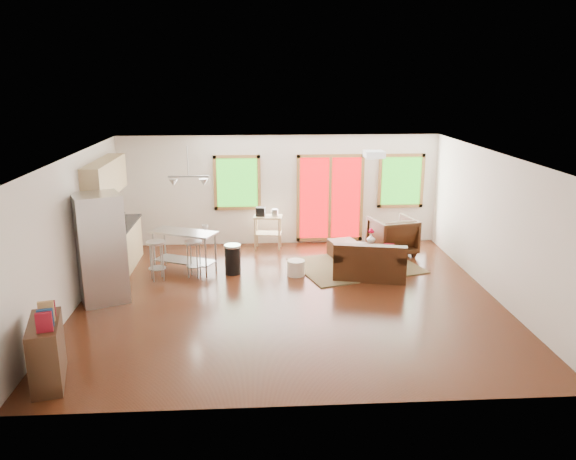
{
  "coord_description": "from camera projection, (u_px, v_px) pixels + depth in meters",
  "views": [
    {
      "loc": [
        -0.61,
        -9.55,
        3.91
      ],
      "look_at": [
        0.0,
        0.3,
        1.2
      ],
      "focal_mm": 35.0,
      "sensor_mm": 36.0,
      "label": 1
    }
  ],
  "objects": [
    {
      "name": "cabinets",
      "position": [
        114.0,
        228.0,
        11.45
      ],
      "size": [
        0.64,
        2.24,
        2.3
      ],
      "color": "tan",
      "rests_on": "floor"
    },
    {
      "name": "back_wall",
      "position": [
        280.0,
        190.0,
        13.3
      ],
      "size": [
        7.5,
        0.02,
        2.6
      ],
      "primitive_type": "cube",
      "color": "silver",
      "rests_on": "ground"
    },
    {
      "name": "bookshelf",
      "position": [
        47.0,
        351.0,
        7.32
      ],
      "size": [
        0.6,
        1.03,
        1.13
      ],
      "rotation": [
        0.0,
        0.0,
        0.25
      ],
      "color": "#331E11",
      "rests_on": "floor"
    },
    {
      "name": "window_left",
      "position": [
        237.0,
        183.0,
        13.14
      ],
      "size": [
        1.1,
        0.05,
        1.3
      ],
      "color": "#195D10",
      "rests_on": "back_wall"
    },
    {
      "name": "bar_stool_a",
      "position": [
        156.0,
        251.0,
        11.01
      ],
      "size": [
        0.48,
        0.48,
        0.79
      ],
      "rotation": [
        0.0,
        0.0,
        0.34
      ],
      "color": "#B7BABC",
      "rests_on": "floor"
    },
    {
      "name": "floor",
      "position": [
        289.0,
        298.0,
        10.27
      ],
      "size": [
        7.5,
        7.0,
        0.02
      ],
      "primitive_type": "cube",
      "color": "#33160B",
      "rests_on": "ground"
    },
    {
      "name": "rug",
      "position": [
        356.0,
        266.0,
        11.95
      ],
      "size": [
        2.9,
        2.53,
        0.02
      ],
      "primitive_type": "cube",
      "rotation": [
        0.0,
        0.0,
        0.3
      ],
      "color": "#3F5937",
      "rests_on": "floor"
    },
    {
      "name": "kitchen_cart",
      "position": [
        267.0,
        221.0,
        13.0
      ],
      "size": [
        0.7,
        0.51,
        0.99
      ],
      "rotation": [
        0.0,
        0.0,
        -0.14
      ],
      "color": "tan",
      "rests_on": "floor"
    },
    {
      "name": "ottoman",
      "position": [
        343.0,
        249.0,
        12.5
      ],
      "size": [
        0.68,
        0.68,
        0.38
      ],
      "primitive_type": "cube",
      "rotation": [
        0.0,
        0.0,
        0.23
      ],
      "color": "black",
      "rests_on": "floor"
    },
    {
      "name": "front_wall",
      "position": [
        308.0,
        308.0,
        6.54
      ],
      "size": [
        7.5,
        0.02,
        2.6
      ],
      "primitive_type": "cube",
      "color": "silver",
      "rests_on": "ground"
    },
    {
      "name": "island",
      "position": [
        184.0,
        244.0,
        11.53
      ],
      "size": [
        1.44,
        1.04,
        0.85
      ],
      "rotation": [
        0.0,
        0.0,
        -0.43
      ],
      "color": "#B7BABC",
      "rests_on": "floor"
    },
    {
      "name": "ceiling",
      "position": [
        289.0,
        155.0,
        9.57
      ],
      "size": [
        7.5,
        7.0,
        0.02
      ],
      "primitive_type": "cube",
      "color": "white",
      "rests_on": "ground"
    },
    {
      "name": "refrigerator",
      "position": [
        101.0,
        248.0,
        9.91
      ],
      "size": [
        1.02,
        1.01,
        1.95
      ],
      "rotation": [
        0.0,
        0.0,
        0.42
      ],
      "color": "#B7BABC",
      "rests_on": "floor"
    },
    {
      "name": "pendant_light",
      "position": [
        189.0,
        182.0,
        11.09
      ],
      "size": [
        0.8,
        0.18,
        0.79
      ],
      "color": "gray",
      "rests_on": "ceiling"
    },
    {
      "name": "cup",
      "position": [
        205.0,
        227.0,
        11.19
      ],
      "size": [
        0.13,
        0.11,
        0.13
      ],
      "primitive_type": "imported",
      "rotation": [
        0.0,
        0.0,
        -0.05
      ],
      "color": "white",
      "rests_on": "island"
    },
    {
      "name": "book",
      "position": [
        384.0,
        239.0,
        11.99
      ],
      "size": [
        0.21,
        0.11,
        0.29
      ],
      "primitive_type": "imported",
      "rotation": [
        0.0,
        0.0,
        -0.42
      ],
      "color": "maroon",
      "rests_on": "coffee_table"
    },
    {
      "name": "pouf",
      "position": [
        296.0,
        268.0,
        11.37
      ],
      "size": [
        0.37,
        0.37,
        0.31
      ],
      "primitive_type": "cylinder",
      "rotation": [
        0.0,
        0.0,
        0.03
      ],
      "color": "beige",
      "rests_on": "floor"
    },
    {
      "name": "trash_can",
      "position": [
        233.0,
        259.0,
        11.43
      ],
      "size": [
        0.38,
        0.38,
        0.62
      ],
      "rotation": [
        0.0,
        0.0,
        0.15
      ],
      "color": "black",
      "rests_on": "floor"
    },
    {
      "name": "loveseat",
      "position": [
        370.0,
        263.0,
        11.21
      ],
      "size": [
        1.55,
        1.08,
        0.76
      ],
      "rotation": [
        0.0,
        0.0,
        -0.21
      ],
      "color": "black",
      "rests_on": "floor"
    },
    {
      "name": "coffee_table",
      "position": [
        366.0,
        249.0,
        11.95
      ],
      "size": [
        1.2,
        0.98,
        0.42
      ],
      "rotation": [
        0.0,
        0.0,
        -0.41
      ],
      "color": "#331E11",
      "rests_on": "floor"
    },
    {
      "name": "vase",
      "position": [
        371.0,
        238.0,
        12.2
      ],
      "size": [
        0.19,
        0.2,
        0.32
      ],
      "rotation": [
        0.0,
        0.0,
        0.04
      ],
      "color": "silver",
      "rests_on": "coffee_table"
    },
    {
      "name": "armchair",
      "position": [
        392.0,
        234.0,
        12.66
      ],
      "size": [
        1.09,
        1.05,
        0.94
      ],
      "primitive_type": "imported",
      "rotation": [
        0.0,
        0.0,
        3.38
      ],
      "color": "black",
      "rests_on": "floor"
    },
    {
      "name": "french_doors",
      "position": [
        330.0,
        198.0,
        13.37
      ],
      "size": [
        1.6,
        0.05,
        2.1
      ],
      "color": "#C00509",
      "rests_on": "back_wall"
    },
    {
      "name": "window_right",
      "position": [
        401.0,
        181.0,
        13.37
      ],
      "size": [
        1.1,
        0.05,
        1.3
      ],
      "color": "#195D10",
      "rests_on": "back_wall"
    },
    {
      "name": "right_wall",
      "position": [
        496.0,
        226.0,
        10.14
      ],
      "size": [
        0.02,
        7.0,
        2.6
      ],
      "primitive_type": "cube",
      "color": "silver",
      "rests_on": "ground"
    },
    {
      "name": "bar_stool_b",
      "position": [
        194.0,
        250.0,
        11.19
      ],
      "size": [
        0.42,
        0.42,
        0.74
      ],
      "rotation": [
        0.0,
        0.0,
        -0.21
      ],
      "color": "#B7BABC",
      "rests_on": "floor"
    },
    {
      "name": "left_wall",
      "position": [
        72.0,
        233.0,
        9.69
      ],
      "size": [
        0.02,
        7.0,
        2.6
      ],
      "primitive_type": "cube",
      "color": "silver",
      "rests_on": "ground"
    },
    {
      "name": "ceiling_flush",
      "position": [
        374.0,
        154.0,
        10.26
      ],
      "size": [
        0.35,
        0.35,
        0.12
      ],
      "primitive_type": "cube",
      "color": "white",
      "rests_on": "ceiling"
    }
  ]
}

